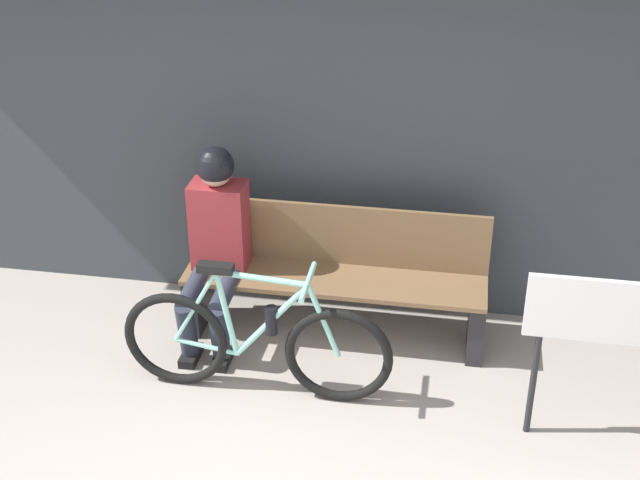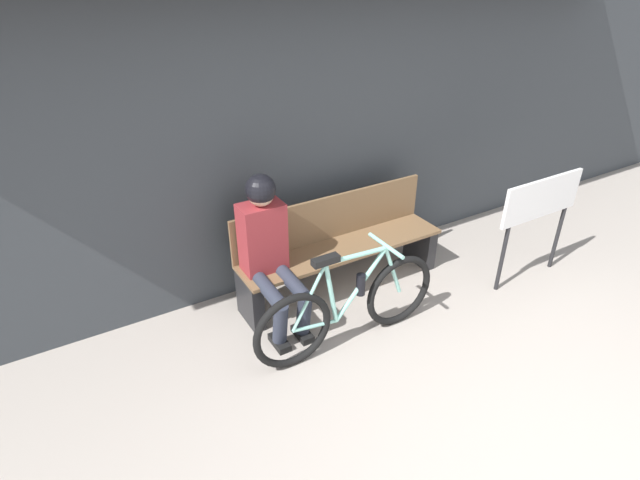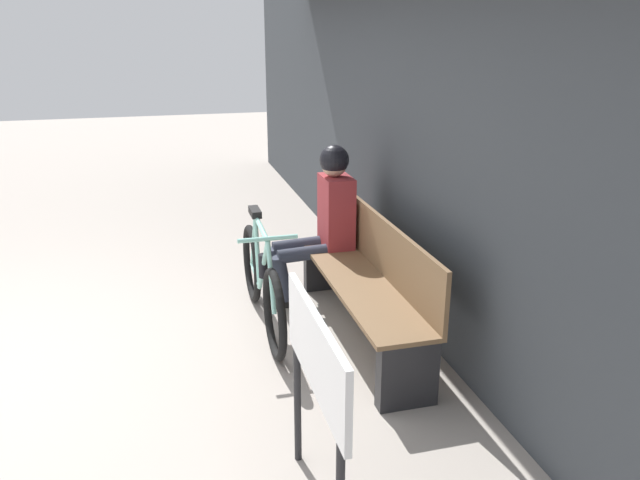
% 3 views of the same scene
% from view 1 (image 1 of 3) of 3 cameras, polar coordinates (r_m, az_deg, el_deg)
% --- Properties ---
extents(storefront_wall, '(12.00, 0.56, 3.20)m').
position_cam_1_polar(storefront_wall, '(5.45, 1.59, 11.41)').
color(storefront_wall, '#3D4247').
rests_on(storefront_wall, ground_plane).
extents(park_bench_near, '(1.87, 0.42, 0.84)m').
position_cam_1_polar(park_bench_near, '(5.57, 1.01, -2.44)').
color(park_bench_near, brown).
rests_on(park_bench_near, ground_plane).
extents(bicycle, '(1.57, 0.40, 0.84)m').
position_cam_1_polar(bicycle, '(5.09, -4.12, -6.60)').
color(bicycle, black).
rests_on(bicycle, ground_plane).
extents(person_seated, '(0.34, 0.66, 1.24)m').
position_cam_1_polar(person_seated, '(5.46, -6.72, 0.35)').
color(person_seated, '#2D3342').
rests_on(person_seated, ground_plane).
extents(signboard, '(0.92, 0.04, 0.99)m').
position_cam_1_polar(signboard, '(4.76, 18.46, -5.14)').
color(signboard, '#232326').
rests_on(signboard, ground_plane).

